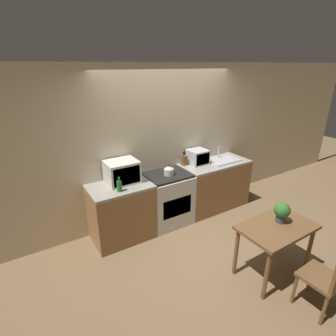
{
  "coord_description": "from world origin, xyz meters",
  "views": [
    {
      "loc": [
        -2.26,
        -2.65,
        2.57
      ],
      "look_at": [
        -0.24,
        0.59,
        1.05
      ],
      "focal_mm": 28.0,
      "sensor_mm": 36.0,
      "label": 1
    }
  ],
  "objects_px": {
    "bottle": "(119,186)",
    "dining_table": "(276,233)",
    "toaster_oven": "(198,157)",
    "microwave": "(122,172)",
    "stove_range": "(167,199)",
    "dining_chair": "(329,277)",
    "kettle": "(169,170)"
  },
  "relations": [
    {
      "from": "bottle",
      "to": "dining_table",
      "type": "relative_size",
      "value": 0.23
    },
    {
      "from": "bottle",
      "to": "toaster_oven",
      "type": "relative_size",
      "value": 0.68
    },
    {
      "from": "microwave",
      "to": "toaster_oven",
      "type": "xyz_separation_m",
      "value": [
        1.46,
        0.04,
        -0.04
      ]
    },
    {
      "from": "stove_range",
      "to": "microwave",
      "type": "relative_size",
      "value": 1.92
    },
    {
      "from": "stove_range",
      "to": "dining_chair",
      "type": "distance_m",
      "value": 2.48
    },
    {
      "from": "microwave",
      "to": "dining_table",
      "type": "relative_size",
      "value": 0.5
    },
    {
      "from": "dining_table",
      "to": "stove_range",
      "type": "bearing_deg",
      "value": 106.26
    },
    {
      "from": "dining_table",
      "to": "dining_chair",
      "type": "xyz_separation_m",
      "value": [
        -0.0,
        -0.68,
        -0.14
      ]
    },
    {
      "from": "bottle",
      "to": "dining_chair",
      "type": "relative_size",
      "value": 0.25
    },
    {
      "from": "microwave",
      "to": "dining_chair",
      "type": "height_order",
      "value": "microwave"
    },
    {
      "from": "microwave",
      "to": "toaster_oven",
      "type": "relative_size",
      "value": 1.46
    },
    {
      "from": "dining_table",
      "to": "dining_chair",
      "type": "height_order",
      "value": "dining_chair"
    },
    {
      "from": "bottle",
      "to": "stove_range",
      "type": "bearing_deg",
      "value": 10.85
    },
    {
      "from": "microwave",
      "to": "kettle",
      "type": "bearing_deg",
      "value": -9.83
    },
    {
      "from": "toaster_oven",
      "to": "bottle",
      "type": "bearing_deg",
      "value": -169.45
    },
    {
      "from": "stove_range",
      "to": "microwave",
      "type": "bearing_deg",
      "value": 172.88
    },
    {
      "from": "toaster_oven",
      "to": "dining_table",
      "type": "xyz_separation_m",
      "value": [
        -0.2,
        -1.87,
        -0.41
      ]
    },
    {
      "from": "kettle",
      "to": "bottle",
      "type": "xyz_separation_m",
      "value": [
        -0.9,
        -0.14,
        0.01
      ]
    },
    {
      "from": "toaster_oven",
      "to": "dining_table",
      "type": "relative_size",
      "value": 0.34
    },
    {
      "from": "dining_chair",
      "to": "dining_table",
      "type": "bearing_deg",
      "value": 88.15
    },
    {
      "from": "kettle",
      "to": "toaster_oven",
      "type": "height_order",
      "value": "toaster_oven"
    },
    {
      "from": "stove_range",
      "to": "bottle",
      "type": "distance_m",
      "value": 1.06
    },
    {
      "from": "toaster_oven",
      "to": "dining_table",
      "type": "distance_m",
      "value": 1.93
    },
    {
      "from": "dining_chair",
      "to": "bottle",
      "type": "bearing_deg",
      "value": 120.32
    },
    {
      "from": "dining_table",
      "to": "microwave",
      "type": "bearing_deg",
      "value": 124.29
    },
    {
      "from": "bottle",
      "to": "dining_chair",
      "type": "distance_m",
      "value": 2.7
    },
    {
      "from": "stove_range",
      "to": "toaster_oven",
      "type": "relative_size",
      "value": 2.8
    },
    {
      "from": "kettle",
      "to": "microwave",
      "type": "height_order",
      "value": "microwave"
    },
    {
      "from": "microwave",
      "to": "bottle",
      "type": "distance_m",
      "value": 0.32
    },
    {
      "from": "kettle",
      "to": "dining_table",
      "type": "xyz_separation_m",
      "value": [
        0.5,
        -1.71,
        -0.36
      ]
    },
    {
      "from": "bottle",
      "to": "kettle",
      "type": "bearing_deg",
      "value": 8.52
    },
    {
      "from": "microwave",
      "to": "dining_chair",
      "type": "xyz_separation_m",
      "value": [
        1.25,
        -2.52,
        -0.59
      ]
    }
  ]
}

